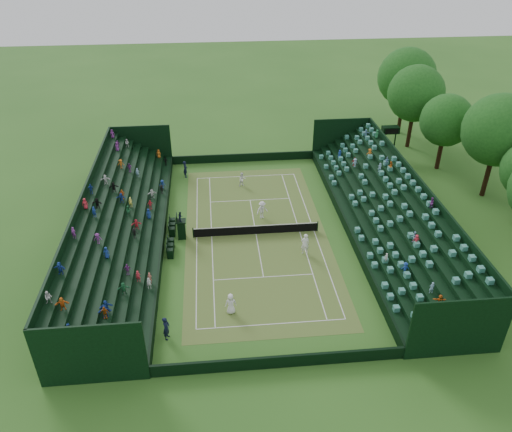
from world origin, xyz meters
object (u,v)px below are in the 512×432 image
object	(u,v)px
player_near_east	(305,244)
player_far_west	(242,179)
tennis_net	(256,230)
player_near_west	(231,304)
player_far_east	(262,210)
umpire_chair	(181,227)

from	to	relation	value
player_near_east	player_far_west	bearing A→B (deg)	-75.38
player_far_west	player_near_east	bearing A→B (deg)	-95.49
tennis_net	player_near_west	distance (m)	10.76
player_near_west	player_near_east	xyz separation A→B (m)	(6.83, 6.95, 0.14)
tennis_net	player_far_east	xyz separation A→B (m)	(0.87, 2.83, 0.39)
player_near_west	player_far_east	size ratio (longest dim) A/B	0.95
tennis_net	umpire_chair	size ratio (longest dim) A/B	4.18
player_near_west	player_far_east	bearing A→B (deg)	-109.15
umpire_chair	player_near_west	distance (m)	11.15
tennis_net	player_far_west	world-z (taller)	player_far_west
player_far_west	player_far_east	world-z (taller)	player_far_east
player_near_west	player_far_west	xyz separation A→B (m)	(2.32, 20.02, -0.08)
player_near_west	player_near_east	bearing A→B (deg)	-137.81
player_near_east	player_far_west	xyz separation A→B (m)	(-4.51, 13.08, -0.23)
umpire_chair	player_near_west	size ratio (longest dim) A/B	1.60
tennis_net	player_near_west	size ratio (longest dim) A/B	6.70
player_near_west	player_far_west	distance (m)	20.16
tennis_net	umpire_chair	distance (m)	6.86
umpire_chair	player_far_east	world-z (taller)	umpire_chair
player_near_east	player_far_east	xyz separation A→B (m)	(-3.08, 6.24, -0.10)
player_near_east	player_far_east	size ratio (longest dim) A/B	1.11
umpire_chair	player_near_east	xyz separation A→B (m)	(10.78, -3.48, -0.18)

